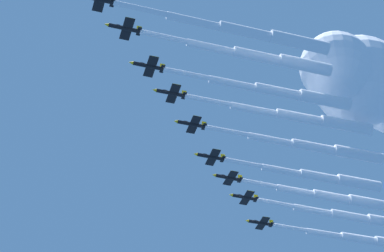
{
  "coord_description": "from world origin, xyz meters",
  "views": [
    {
      "loc": [
        -132.74,
        -113.68,
        12.64
      ],
      "look_at": [
        0.0,
        0.0,
        173.71
      ],
      "focal_mm": 74.49,
      "sensor_mm": 36.0,
      "label": 1
    }
  ],
  "objects": [
    {
      "name": "jet_starboard_inner",
      "position": [
        5.68,
        -28.86,
        173.6
      ],
      "size": [
        55.14,
        39.36,
        3.79
      ],
      "color": "black"
    },
    {
      "name": "cloud_puff",
      "position": [
        35.55,
        -41.61,
        193.52
      ],
      "size": [
        51.12,
        36.2,
        31.75
      ],
      "color": "white"
    },
    {
      "name": "jet_port_mid",
      "position": [
        20.21,
        -26.52,
        175.29
      ],
      "size": [
        57.24,
        41.07,
        3.81
      ],
      "color": "black"
    },
    {
      "name": "jet_starboard_mid",
      "position": [
        33.22,
        -22.67,
        174.38
      ],
      "size": [
        57.01,
        40.48,
        3.82
      ],
      "color": "black"
    },
    {
      "name": "jet_port_inner",
      "position": [
        -7.88,
        -31.76,
        175.19
      ],
      "size": [
        54.57,
        38.54,
        3.83
      ],
      "color": "black"
    },
    {
      "name": "jet_trail_port",
      "position": [
        72.16,
        -11.25,
        175.07
      ],
      "size": [
        56.15,
        38.88,
        3.79
      ],
      "color": "black"
    },
    {
      "name": "jet_trail_starboard",
      "position": [
        83.31,
        -7.33,
        173.43
      ],
      "size": [
        53.05,
        38.15,
        3.82
      ],
      "color": "black"
    },
    {
      "name": "jet_starboard_outer",
      "position": [
        56.85,
        -13.26,
        173.59
      ],
      "size": [
        52.93,
        36.73,
        3.88
      ],
      "color": "black"
    },
    {
      "name": "jet_port_outer",
      "position": [
        43.67,
        -17.12,
        171.97
      ],
      "size": [
        52.84,
        37.28,
        3.79
      ],
      "color": "black"
    },
    {
      "name": "jet_lead",
      "position": [
        -18.94,
        -36.4,
        172.08
      ],
      "size": [
        57.81,
        40.37,
        3.83
      ],
      "color": "black"
    }
  ]
}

